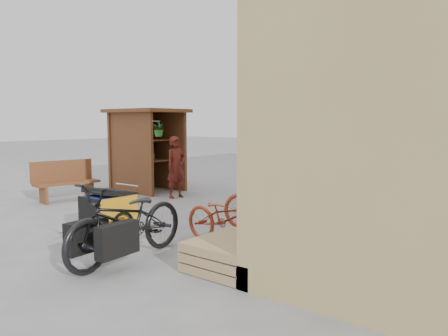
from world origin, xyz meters
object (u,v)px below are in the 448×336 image
Objects in this scene: bike_0 at (227,218)px; bike_3 at (317,198)px; pallet_stack at (234,253)px; bench at (65,180)px; kiosk at (144,138)px; shopping_carts at (407,171)px; person_kiosk at (176,167)px; bike_6 at (352,188)px; cargo_bike at (127,222)px; child_trailer at (108,207)px; bike_2 at (291,202)px; bike_1 at (267,204)px; bike_7 at (346,184)px; bike_4 at (316,192)px; bike_5 at (329,187)px.

bike_3 is at bearing -1.55° from bike_0.
bench is (-6.68, 1.51, 0.32)m from pallet_stack.
kiosk reaches higher than shopping_carts.
bike_6 is at bearing -60.08° from person_kiosk.
kiosk is at bearing 88.18° from bench.
cargo_bike reaches higher than pallet_stack.
child_trailer is 3.59m from bike_2.
pallet_stack is 0.68× the size of bike_1.
bike_6 is at bearing 14.20° from kiosk.
child_trailer is 0.93× the size of bike_7.
bench is 6.40m from bike_4.
bike_6 is 0.51m from bike_7.
bike_4 is 1.21m from bike_6.
bench reaches higher than bike_4.
bike_3 is (0.29, 0.56, 0.04)m from bike_2.
bike_6 is (2.47, 5.22, -0.03)m from child_trailer.
bike_4 is at bearing -74.00° from person_kiosk.
bike_7 is at bearing 98.28° from pallet_stack.
shopping_carts is at bearing -20.78° from bike_3.
bike_4 is (-0.34, 0.63, 0.02)m from bike_3.
cargo_bike is 5.39m from bike_5.
person_kiosk is 0.93× the size of bike_4.
child_trailer is 5.03m from bike_5.
bike_4 is (-0.10, 3.37, 0.00)m from bike_0.
bike_3 is at bearing -153.81° from bike_4.
bike_5 is (2.19, 4.53, 0.04)m from child_trailer.
kiosk is at bearing 96.87° from bike_7.
bench is 6.68m from bike_5.
shopping_carts is 1.38× the size of bike_2.
pallet_stack is at bearing -90.00° from shopping_carts.
cargo_bike reaches higher than bench.
bike_3 is (-0.53, -4.41, -0.21)m from shopping_carts.
shopping_carts is 7.19m from bike_0.
bench is at bearing 94.30° from bike_3.
cargo_bike reaches higher than bike_5.
bench is 0.97× the size of bike_6.
bike_5 is at bearing 170.30° from bike_7.
bike_1 is (-0.74, 1.97, 0.32)m from pallet_stack.
bike_0 is at bearing 133.33° from pallet_stack.
bike_0 reaches higher than bike_2.
cargo_bike is (1.56, -0.82, 0.09)m from child_trailer.
bike_7 is (-0.02, 2.74, 0.08)m from bike_2.
bike_1 is 1.02× the size of bike_6.
person_kiosk is (2.01, 2.06, 0.30)m from bench.
kiosk is 6.05m from bike_6.
bike_7 is at bearing -6.01° from bike_3.
cargo_bike is at bearing -135.71° from person_kiosk.
pallet_stack is 5.91m from person_kiosk.
shopping_carts is 1.19× the size of bike_1.
bike_5 is (3.88, 1.08, -0.29)m from person_kiosk.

